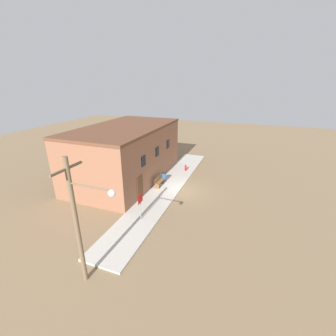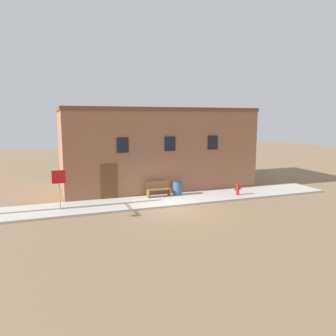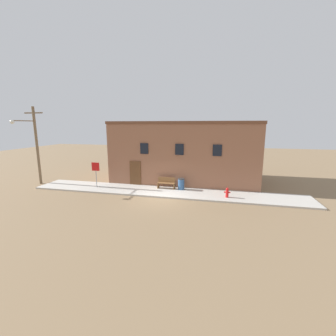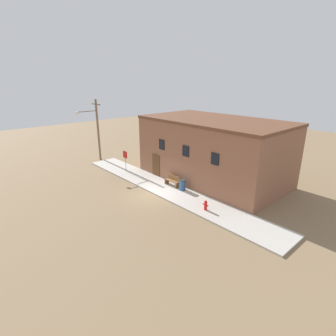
{
  "view_description": "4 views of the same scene",
  "coord_description": "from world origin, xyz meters",
  "views": [
    {
      "loc": [
        -18.54,
        -5.69,
        9.79
      ],
      "look_at": [
        0.27,
        1.41,
        2.0
      ],
      "focal_mm": 24.0,
      "sensor_mm": 36.0,
      "label": 1
    },
    {
      "loc": [
        -6.3,
        -16.46,
        4.9
      ],
      "look_at": [
        0.27,
        1.41,
        2.0
      ],
      "focal_mm": 35.0,
      "sensor_mm": 36.0,
      "label": 2
    },
    {
      "loc": [
        4.12,
        -15.19,
        5.28
      ],
      "look_at": [
        0.27,
        1.41,
        2.0
      ],
      "focal_mm": 24.0,
      "sensor_mm": 36.0,
      "label": 3
    },
    {
      "loc": [
        15.37,
        -12.12,
        8.89
      ],
      "look_at": [
        0.27,
        1.41,
        2.0
      ],
      "focal_mm": 28.0,
      "sensor_mm": 36.0,
      "label": 4
    }
  ],
  "objects": [
    {
      "name": "trash_bin",
      "position": [
        1.19,
        2.21,
        0.58
      ],
      "size": [
        0.54,
        0.54,
        0.91
      ],
      "color": "#2D517F",
      "rests_on": "sidewalk"
    },
    {
      "name": "stop_sign",
      "position": [
        -5.86,
        1.25,
        1.6
      ],
      "size": [
        0.69,
        0.06,
        2.1
      ],
      "color": "gray",
      "rests_on": "sidewalk"
    },
    {
      "name": "sidewalk",
      "position": [
        0.0,
        1.41,
        0.06
      ],
      "size": [
        21.66,
        2.81,
        0.12
      ],
      "color": "#BCB7AD",
      "rests_on": "ground"
    },
    {
      "name": "ground_plane",
      "position": [
        0.0,
        0.0,
        0.0
      ],
      "size": [
        80.0,
        80.0,
        0.0
      ],
      "primitive_type": "plane",
      "color": "#846B4C"
    },
    {
      "name": "fire_hydrant",
      "position": [
        4.77,
        0.93,
        0.48
      ],
      "size": [
        0.45,
        0.21,
        0.73
      ],
      "color": "red",
      "rests_on": "sidewalk"
    },
    {
      "name": "utility_pole",
      "position": [
        -11.68,
        1.34,
        3.78
      ],
      "size": [
        1.8,
        2.45,
        6.84
      ],
      "color": "brown",
      "rests_on": "ground"
    },
    {
      "name": "brick_building",
      "position": [
        0.91,
        6.34,
        2.8
      ],
      "size": [
        13.03,
        7.18,
        5.59
      ],
      "color": "#8E5B42",
      "rests_on": "ground"
    },
    {
      "name": "bench",
      "position": [
        -0.05,
        2.22,
        0.57
      ],
      "size": [
        1.43,
        0.44,
        0.92
      ],
      "color": "brown",
      "rests_on": "sidewalk"
    }
  ]
}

